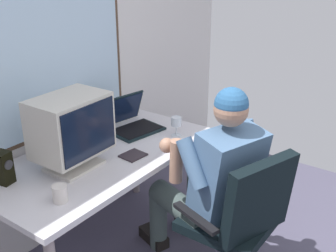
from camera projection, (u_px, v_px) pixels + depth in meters
The scene contains 10 objects.
wall_rear at pixel (10, 56), 2.45m from camera, with size 4.56×0.08×2.68m.
desk at pixel (102, 165), 2.66m from camera, with size 1.52×0.78×0.73m.
office_chair at pixel (242, 214), 2.38m from camera, with size 0.65×0.60×0.92m.
person_seated at pixel (211, 178), 2.53m from camera, with size 0.67×0.88×1.25m.
crt_monitor at pixel (71, 127), 2.37m from camera, with size 0.43×0.31×0.44m.
laptop at pixel (130, 120), 2.98m from camera, with size 0.39×0.38×0.24m.
wine_glass at pixel (176, 123), 2.85m from camera, with size 0.07×0.07×0.14m.
desk_speaker at pixel (3, 168), 2.27m from camera, with size 0.09×0.10×0.19m.
cd_case at pixel (133, 155), 2.60m from camera, with size 0.15×0.14×0.01m.
coffee_mug at pixel (60, 194), 2.11m from camera, with size 0.08×0.08×0.09m.
Camera 1 is at (-1.41, 0.02, 1.91)m, focal length 44.86 mm.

